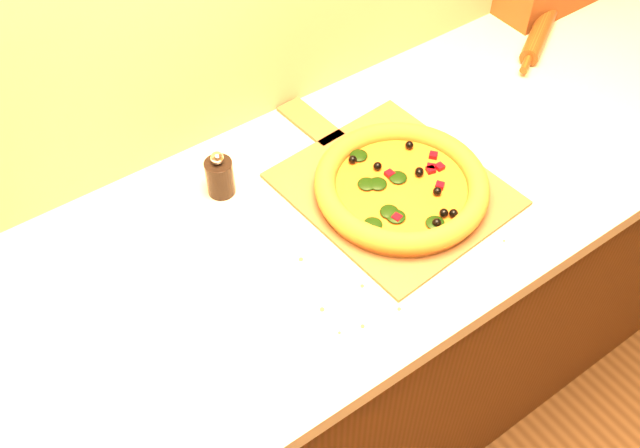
{
  "coord_description": "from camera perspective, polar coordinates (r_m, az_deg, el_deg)",
  "views": [
    {
      "loc": [
        -0.46,
        0.69,
        1.93
      ],
      "look_at": [
        0.02,
        1.38,
        0.96
      ],
      "focal_mm": 40.0,
      "sensor_mm": 36.0,
      "label": 1
    }
  ],
  "objects": [
    {
      "name": "pizza_peel",
      "position": [
        1.44,
        5.46,
        3.17
      ],
      "size": [
        0.4,
        0.56,
        0.01
      ],
      "rotation": [
        0.0,
        0.0,
        0.08
      ],
      "color": "brown",
      "rests_on": "countertop"
    },
    {
      "name": "pepper_grinder",
      "position": [
        1.41,
        -8.02,
        3.82
      ],
      "size": [
        0.06,
        0.06,
        0.1
      ],
      "color": "black",
      "rests_on": "countertop"
    },
    {
      "name": "cabinet",
      "position": [
        1.74,
        -1.65,
        -10.82
      ],
      "size": [
        2.8,
        0.65,
        0.86
      ],
      "primitive_type": "cube",
      "color": "#4D2D10",
      "rests_on": "ground"
    },
    {
      "name": "rolling_pin",
      "position": [
        1.88,
        17.13,
        14.36
      ],
      "size": [
        0.29,
        0.18,
        0.04
      ],
      "rotation": [
        0.0,
        0.0,
        0.53
      ],
      "color": "#55260E",
      "rests_on": "countertop"
    },
    {
      "name": "countertop",
      "position": [
        1.37,
        -2.06,
        -1.35
      ],
      "size": [
        2.84,
        0.68,
        0.04
      ],
      "primitive_type": "cube",
      "color": "beige",
      "rests_on": "cabinet"
    },
    {
      "name": "pizza",
      "position": [
        1.4,
        6.52,
        3.06
      ],
      "size": [
        0.34,
        0.34,
        0.05
      ],
      "color": "#B56C2D",
      "rests_on": "pizza_peel"
    }
  ]
}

